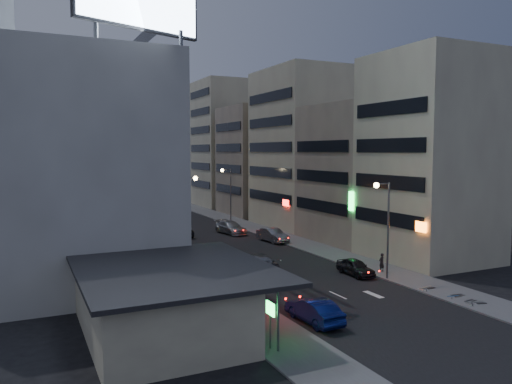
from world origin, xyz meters
TOP-DOWN VIEW (x-y plane):
  - ground at (0.00, 0.00)m, footprint 180.00×180.00m
  - sidewalk_left at (-8.00, 30.00)m, footprint 4.00×120.00m
  - sidewalk_right at (8.00, 30.00)m, footprint 4.00×120.00m
  - food_court at (-13.90, 2.00)m, footprint 11.00×13.00m
  - white_building at (-17.00, 20.00)m, footprint 14.00×24.00m
  - shophouse_near at (15.00, 10.50)m, footprint 10.00×11.00m
  - shophouse_mid at (15.50, 22.00)m, footprint 11.00×12.00m
  - shophouse_far at (15.00, 35.00)m, footprint 10.00×14.00m
  - far_left_a at (-15.50, 45.00)m, footprint 11.00×10.00m
  - far_left_b at (-16.00, 58.00)m, footprint 12.00×10.00m
  - far_right_a at (15.50, 50.00)m, footprint 11.00×12.00m
  - far_right_b at (16.00, 64.00)m, footprint 12.00×12.00m
  - street_lamp_right_near at (5.90, 6.00)m, footprint 1.60×0.44m
  - street_lamp_left at (-5.90, 22.00)m, footprint 1.60×0.44m
  - street_lamp_right_far at (5.90, 40.00)m, footprint 1.60×0.44m
  - parked_car_right_near at (4.82, 8.34)m, footprint 1.77×4.18m
  - parked_car_right_mid at (5.60, 25.47)m, footprint 2.18×5.03m
  - parked_car_left at (-3.27, 33.52)m, footprint 2.41×5.03m
  - parked_car_right_far at (3.33, 32.88)m, footprint 2.98×5.82m
  - road_car_blue at (-4.74, -0.25)m, footprint 1.75×4.66m
  - road_car_silver at (-2.45, 13.00)m, footprint 2.48×5.78m
  - person at (7.39, 8.03)m, footprint 0.66×0.50m
  - scooter_black_a at (7.90, -1.20)m, footprint 0.82×1.69m
  - scooter_silver_a at (8.07, -1.95)m, footprint 1.12×2.08m
  - scooter_blue at (7.78, -0.10)m, footprint 0.78×1.72m
  - scooter_black_b at (8.25, 0.07)m, footprint 0.72×1.71m
  - scooter_silver_b at (7.63, 2.56)m, footprint 0.82×2.04m

SIDE VIEW (x-z plane):
  - ground at x=0.00m, z-range 0.00..0.00m
  - sidewalk_left at x=-8.00m, z-range 0.00..0.12m
  - sidewalk_right at x=8.00m, z-range 0.00..0.12m
  - scooter_black_a at x=7.90m, z-range 0.12..1.11m
  - scooter_black_b at x=8.25m, z-range 0.12..1.13m
  - scooter_blue at x=7.78m, z-range 0.12..1.13m
  - parked_car_left at x=-3.27m, z-range 0.00..1.38m
  - parked_car_right_near at x=4.82m, z-range 0.00..1.41m
  - scooter_silver_a at x=8.07m, z-range 0.12..1.33m
  - scooter_silver_b at x=7.63m, z-range 0.12..1.34m
  - road_car_blue at x=-4.74m, z-range 0.00..1.52m
  - parked_car_right_mid at x=5.60m, z-range 0.00..1.61m
  - parked_car_right_far at x=3.33m, z-range 0.00..1.62m
  - road_car_silver at x=-2.45m, z-range 0.00..1.66m
  - person at x=7.39m, z-range 0.12..1.74m
  - food_court at x=-13.90m, z-range 0.05..3.92m
  - street_lamp_right_near at x=5.90m, z-range 1.35..9.37m
  - street_lamp_left at x=-5.90m, z-range 1.35..9.37m
  - street_lamp_right_far at x=5.90m, z-range 1.35..9.37m
  - far_left_b at x=-16.00m, z-range 0.00..15.00m
  - shophouse_mid at x=15.50m, z-range 0.00..16.00m
  - white_building at x=-17.00m, z-range 0.00..18.00m
  - far_right_a at x=15.50m, z-range 0.00..18.00m
  - shophouse_near at x=15.00m, z-range 0.00..20.00m
  - far_left_a at x=-15.50m, z-range 0.00..20.00m
  - shophouse_far at x=15.00m, z-range 0.00..22.00m
  - far_right_b at x=16.00m, z-range 0.00..24.00m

